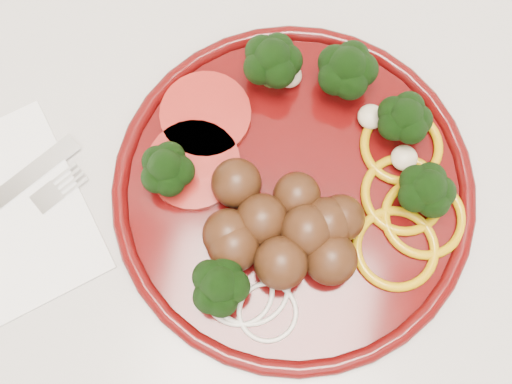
# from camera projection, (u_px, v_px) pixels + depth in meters

# --- Properties ---
(counter) EXTENTS (2.40, 0.60, 0.90)m
(counter) POSITION_uv_depth(u_px,v_px,m) (309.00, 292.00, 0.97)
(counter) COLOR beige
(counter) RESTS_ON ground
(plate) EXTENTS (0.30, 0.30, 0.06)m
(plate) POSITION_uv_depth(u_px,v_px,m) (296.00, 187.00, 0.53)
(plate) COLOR #410606
(plate) RESTS_ON counter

